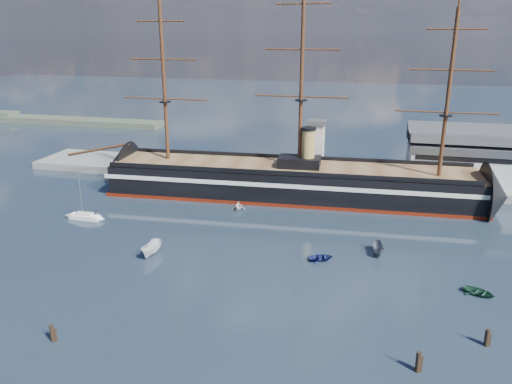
# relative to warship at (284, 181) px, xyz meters

# --- Properties ---
(ground) EXTENTS (600.00, 600.00, 0.00)m
(ground) POSITION_rel_warship_xyz_m (3.02, -20.00, -4.04)
(ground) COLOR #1E2B34
(ground) RESTS_ON ground
(quay) EXTENTS (180.00, 18.00, 2.00)m
(quay) POSITION_rel_warship_xyz_m (13.02, 16.00, -4.04)
(quay) COLOR slate
(quay) RESTS_ON ground
(quay_tower) EXTENTS (5.00, 5.00, 15.00)m
(quay_tower) POSITION_rel_warship_xyz_m (6.02, 13.00, 5.72)
(quay_tower) COLOR silver
(quay_tower) RESTS_ON ground
(shoreline) EXTENTS (120.00, 10.00, 4.00)m
(shoreline) POSITION_rel_warship_xyz_m (-136.21, 75.00, -2.59)
(shoreline) COLOR #3F4C38
(shoreline) RESTS_ON ground
(warship) EXTENTS (113.29, 20.99, 53.94)m
(warship) POSITION_rel_warship_xyz_m (0.00, 0.00, 0.00)
(warship) COLOR black
(warship) RESTS_ON ground
(sailboat) EXTENTS (7.02, 2.28, 11.12)m
(sailboat) POSITION_rel_warship_xyz_m (-39.07, -25.84, -3.33)
(sailboat) COLOR white
(sailboat) RESTS_ON ground
(motorboat_a) EXTENTS (7.39, 3.02, 2.91)m
(motorboat_a) POSITION_rel_warship_xyz_m (-17.09, -39.03, -4.04)
(motorboat_a) COLOR white
(motorboat_a) RESTS_ON ground
(motorboat_b) EXTENTS (2.33, 3.09, 1.35)m
(motorboat_b) POSITION_rel_warship_xyz_m (13.26, -33.71, -4.04)
(motorboat_b) COLOR navy
(motorboat_b) RESTS_ON ground
(motorboat_c) EXTENTS (6.40, 3.10, 2.46)m
(motorboat_c) POSITION_rel_warship_xyz_m (23.25, -28.82, -4.04)
(motorboat_c) COLOR slate
(motorboat_c) RESTS_ON ground
(motorboat_d) EXTENTS (6.31, 4.05, 2.14)m
(motorboat_d) POSITION_rel_warship_xyz_m (-8.24, -12.00, -4.04)
(motorboat_d) COLOR white
(motorboat_d) RESTS_ON ground
(motorboat_e) EXTENTS (2.39, 3.19, 1.39)m
(motorboat_e) POSITION_rel_warship_xyz_m (38.68, -40.10, -4.04)
(motorboat_e) COLOR #163D2D
(motorboat_e) RESTS_ON ground
(piling_near_left) EXTENTS (0.64, 0.64, 3.11)m
(piling_near_left) POSITION_rel_warship_xyz_m (-18.45, -66.63, -4.04)
(piling_near_left) COLOR black
(piling_near_left) RESTS_ON ground
(piling_near_right) EXTENTS (0.64, 0.64, 3.43)m
(piling_near_right) POSITION_rel_warship_xyz_m (28.28, -61.53, -4.04)
(piling_near_right) COLOR black
(piling_near_right) RESTS_ON ground
(piling_far_right) EXTENTS (0.64, 0.64, 3.14)m
(piling_far_right) POSITION_rel_warship_xyz_m (37.35, -53.97, -4.04)
(piling_far_right) COLOR black
(piling_far_right) RESTS_ON ground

